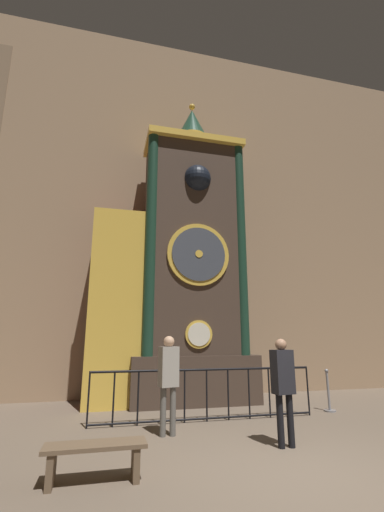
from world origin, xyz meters
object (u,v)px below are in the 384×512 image
at_px(visitor_near, 168,375).
at_px(visitor_far, 283,381).
at_px(clock_tower, 178,267).
at_px(stanchion_post, 329,398).
at_px(visitor_bench, 95,455).

xyz_separation_m(visitor_near, visitor_far, (1.73, -1.11, -0.04)).
relative_size(clock_tower, visitor_near, 5.34).
height_order(visitor_near, stanchion_post, visitor_near).
height_order(visitor_far, visitor_bench, visitor_far).
bearing_deg(visitor_far, stanchion_post, 35.39).
bearing_deg(visitor_near, visitor_far, -46.53).
distance_m(visitor_near, stanchion_post, 4.36).
xyz_separation_m(visitor_far, visitor_bench, (-2.95, -0.66, -0.70)).
height_order(visitor_near, visitor_far, visitor_near).
bearing_deg(visitor_bench, stanchion_post, 28.60).
distance_m(visitor_near, visitor_bench, 2.28).
height_order(clock_tower, stanchion_post, clock_tower).
xyz_separation_m(clock_tower, visitor_near, (-0.80, -3.01, -2.69)).
distance_m(visitor_near, visitor_far, 2.06).
relative_size(visitor_far, stanchion_post, 1.75).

